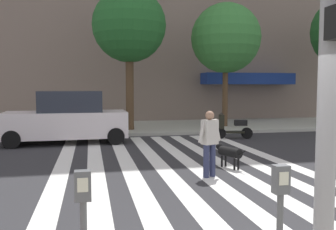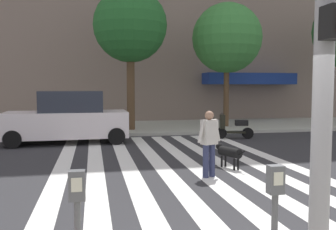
# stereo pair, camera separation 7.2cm
# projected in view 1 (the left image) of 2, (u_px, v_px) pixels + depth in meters

# --- Properties ---
(ground_plane) EXTENTS (160.00, 160.00, 0.00)m
(ground_plane) POSITION_uv_depth(u_px,v_px,m) (170.00, 166.00, 10.26)
(ground_plane) COLOR #2B2B2D
(sidewalk_far) EXTENTS (80.00, 6.00, 0.15)m
(sidewalk_far) POSITION_uv_depth(u_px,v_px,m) (133.00, 127.00, 19.37)
(sidewalk_far) COLOR #A4A698
(sidewalk_far) RESTS_ON ground_plane
(crosswalk_stripes) EXTENTS (6.75, 12.10, 0.01)m
(crosswalk_stripes) POSITION_uv_depth(u_px,v_px,m) (177.00, 165.00, 10.29)
(crosswalk_stripes) COLOR silver
(crosswalk_stripes) RESTS_ON ground_plane
(parking_meter_curbside) EXTENTS (0.14, 0.11, 1.36)m
(parking_meter_curbside) POSITION_uv_depth(u_px,v_px,m) (280.00, 217.00, 3.32)
(parking_meter_curbside) COLOR #515456
(parking_meter_curbside) RESTS_ON sidewalk_near
(parking_meter_second_along) EXTENTS (0.14, 0.11, 1.36)m
(parking_meter_second_along) POSITION_uv_depth(u_px,v_px,m) (84.00, 226.00, 3.11)
(parking_meter_second_along) COLOR #515456
(parking_meter_second_along) RESTS_ON sidewalk_near
(parked_car_behind_first) EXTENTS (4.74, 2.11, 2.07)m
(parked_car_behind_first) POSITION_uv_depth(u_px,v_px,m) (67.00, 119.00, 14.42)
(parked_car_behind_first) COLOR silver
(parked_car_behind_first) RESTS_ON ground_plane
(parked_scooter) EXTENTS (1.62, 0.60, 1.11)m
(parked_scooter) POSITION_uv_depth(u_px,v_px,m) (234.00, 128.00, 15.62)
(parked_scooter) COLOR black
(parked_scooter) RESTS_ON ground_plane
(street_tree_nearest) EXTENTS (3.55, 3.55, 6.81)m
(street_tree_nearest) POSITION_uv_depth(u_px,v_px,m) (129.00, 26.00, 17.45)
(street_tree_nearest) COLOR #4C3823
(street_tree_nearest) RESTS_ON sidewalk_far
(street_tree_middle) EXTENTS (3.64, 3.64, 6.45)m
(street_tree_middle) POSITION_uv_depth(u_px,v_px,m) (226.00, 38.00, 19.05)
(street_tree_middle) COLOR #4C3823
(street_tree_middle) RESTS_ON sidewalk_far
(pedestrian_dog_walker) EXTENTS (0.69, 0.36, 1.64)m
(pedestrian_dog_walker) POSITION_uv_depth(u_px,v_px,m) (210.00, 140.00, 8.92)
(pedestrian_dog_walker) COLOR #282D4C
(pedestrian_dog_walker) RESTS_ON ground_plane
(dog_on_leash) EXTENTS (0.54, 1.07, 0.65)m
(dog_on_leash) POSITION_uv_depth(u_px,v_px,m) (229.00, 152.00, 9.96)
(dog_on_leash) COLOR black
(dog_on_leash) RESTS_ON ground_plane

